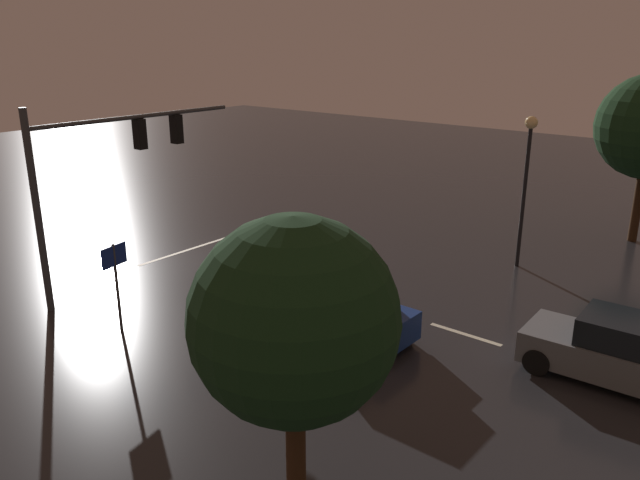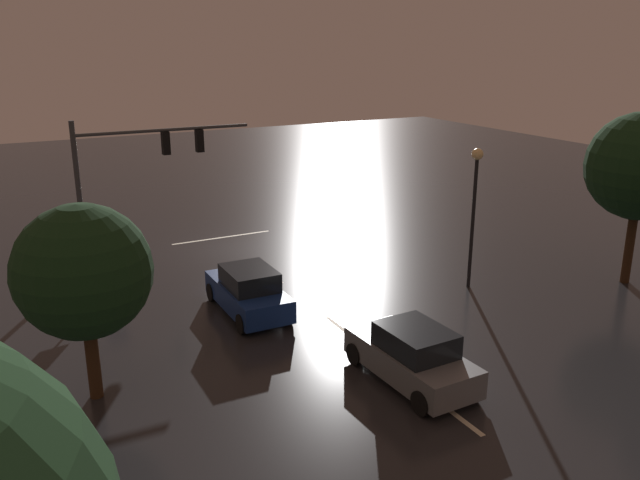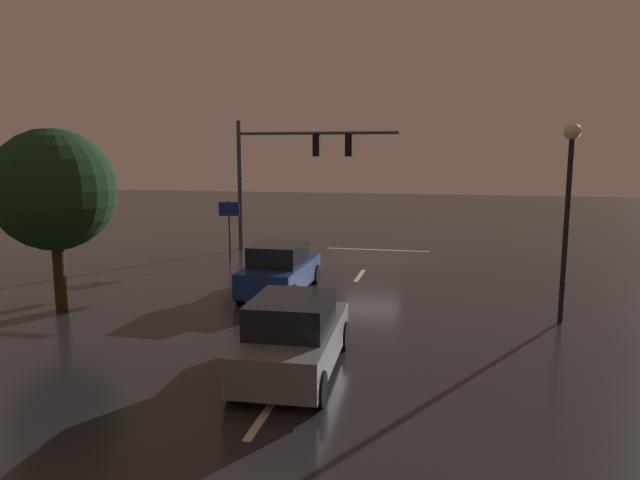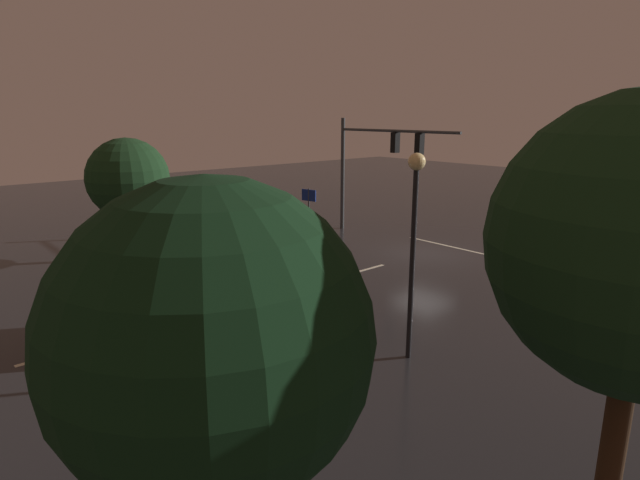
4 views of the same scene
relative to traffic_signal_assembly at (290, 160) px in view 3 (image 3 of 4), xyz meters
The scene contains 11 objects.
ground_plane 5.99m from the traffic_signal_assembly, 168.57° to the left, with size 80.00×80.00×0.00m, color #232326.
traffic_signal_assembly is the anchor object (origin of this frame).
lane_dash_far 7.64m from the traffic_signal_assembly, 130.03° to the left, with size 2.20×0.16×0.01m, color beige.
lane_dash_mid 12.34m from the traffic_signal_assembly, 110.51° to the left, with size 2.20×0.16×0.01m, color beige.
lane_dash_near 17.83m from the traffic_signal_assembly, 103.53° to the left, with size 2.20×0.16×0.01m, color beige.
stop_bar 6.05m from the traffic_signal_assembly, 163.65° to the right, with size 5.00×0.16×0.01m, color beige.
car_approaching 8.98m from the traffic_signal_assembly, 102.51° to the left, with size 1.95×4.39×1.70m.
car_distant 15.77m from the traffic_signal_assembly, 105.27° to the left, with size 2.04×4.42×1.70m.
street_lamp_left_kerb 14.25m from the traffic_signal_assembly, 137.05° to the left, with size 0.44×0.44×5.49m.
route_sign 4.30m from the traffic_signal_assembly, 56.19° to the left, with size 0.89×0.24×2.63m.
tree_right_near 12.23m from the traffic_signal_assembly, 70.50° to the left, with size 3.58×3.58×5.43m.
Camera 3 is at (-3.06, 25.47, 4.74)m, focal length 32.13 mm.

